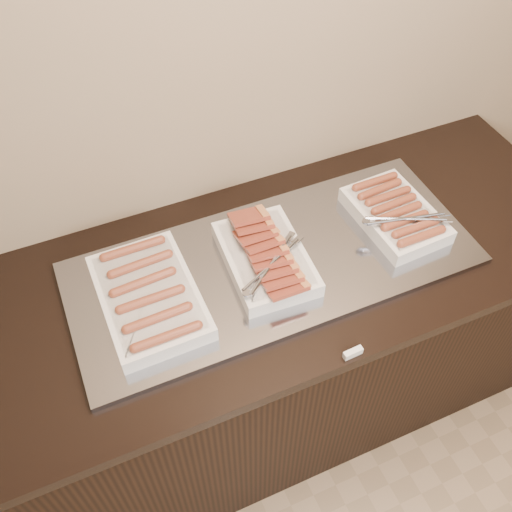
% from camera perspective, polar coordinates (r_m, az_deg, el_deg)
% --- Properties ---
extents(counter, '(2.06, 0.76, 0.90)m').
position_cam_1_polar(counter, '(2.06, 1.47, -8.88)').
color(counter, black).
rests_on(counter, ground).
extents(warming_tray, '(1.20, 0.50, 0.02)m').
position_cam_1_polar(warming_tray, '(1.69, 1.74, -0.75)').
color(warming_tray, gray).
rests_on(warming_tray, counter).
extents(dish_left, '(0.26, 0.39, 0.07)m').
position_cam_1_polar(dish_left, '(1.59, -10.64, -3.98)').
color(dish_left, silver).
rests_on(dish_left, warming_tray).
extents(dish_center, '(0.26, 0.36, 0.09)m').
position_cam_1_polar(dish_center, '(1.64, 1.00, -0.14)').
color(dish_center, silver).
rests_on(dish_center, warming_tray).
extents(dish_right, '(0.27, 0.33, 0.08)m').
position_cam_1_polar(dish_right, '(1.81, 13.83, 4.06)').
color(dish_right, silver).
rests_on(dish_right, warming_tray).
extents(label_holder, '(0.05, 0.02, 0.02)m').
position_cam_1_polar(label_holder, '(1.53, 9.66, -9.53)').
color(label_holder, silver).
rests_on(label_holder, counter).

